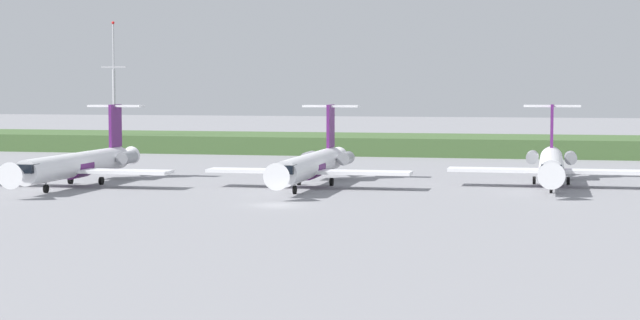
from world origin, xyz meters
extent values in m
plane|color=gray|center=(0.00, 30.00, 0.00)|extent=(500.00, 500.00, 0.00)
cube|color=#426033|center=(0.00, 78.63, 1.47)|extent=(320.00, 20.00, 2.93)
cylinder|color=white|center=(-26.80, 13.47, 2.45)|extent=(2.70, 24.00, 2.70)
cone|color=white|center=(-26.80, -0.03, 2.45)|extent=(2.70, 3.00, 2.70)
cone|color=white|center=(-26.80, 27.47, 2.45)|extent=(2.30, 4.00, 2.29)
cube|color=black|center=(-26.80, 1.87, 2.92)|extent=(2.02, 1.80, 0.90)
cylinder|color=#591E66|center=(-26.80, 13.47, 2.30)|extent=(2.76, 3.60, 2.76)
cube|color=white|center=(-32.70, 12.47, 1.84)|extent=(11.00, 3.20, 0.36)
cube|color=white|center=(-20.89, 12.47, 1.84)|extent=(11.00, 3.20, 0.36)
cube|color=#591E66|center=(-26.80, 24.47, 6.40)|extent=(0.36, 3.20, 5.20)
cube|color=white|center=(-26.80, 24.77, 8.80)|extent=(6.80, 1.80, 0.24)
cylinder|color=gray|center=(-29.05, 22.67, 2.65)|extent=(1.50, 3.40, 1.50)
cylinder|color=gray|center=(-24.55, 22.67, 2.65)|extent=(1.50, 3.40, 1.50)
cylinder|color=gray|center=(-26.80, 6.03, 1.00)|extent=(0.20, 0.20, 0.65)
cylinder|color=black|center=(-26.80, 6.03, 0.45)|extent=(0.30, 0.90, 0.90)
cylinder|color=black|center=(-28.70, 15.87, 0.45)|extent=(0.35, 0.90, 0.90)
cylinder|color=black|center=(-24.90, 15.87, 0.45)|extent=(0.35, 0.90, 0.90)
cylinder|color=white|center=(-0.88, 17.93, 2.45)|extent=(2.70, 24.00, 2.70)
cone|color=white|center=(-0.88, 4.43, 2.45)|extent=(2.70, 3.00, 2.70)
cone|color=white|center=(-0.88, 31.93, 2.45)|extent=(2.29, 4.00, 2.29)
cube|color=black|center=(-0.88, 6.33, 2.92)|extent=(2.03, 1.80, 0.90)
cylinder|color=#591E66|center=(-0.88, 17.93, 2.30)|extent=(2.76, 3.60, 2.76)
cube|color=white|center=(-6.79, 16.93, 1.84)|extent=(11.00, 3.20, 0.36)
cube|color=white|center=(5.02, 16.93, 1.84)|extent=(11.00, 3.20, 0.36)
cube|color=#591E66|center=(-0.88, 28.93, 6.40)|extent=(0.36, 3.20, 5.20)
cube|color=white|center=(-0.88, 29.23, 8.80)|extent=(6.80, 1.80, 0.24)
cylinder|color=gray|center=(-3.13, 27.13, 2.65)|extent=(1.50, 3.40, 1.50)
cylinder|color=gray|center=(1.37, 27.13, 2.65)|extent=(1.50, 3.40, 1.50)
cylinder|color=gray|center=(-0.88, 10.49, 1.00)|extent=(0.20, 0.20, 0.65)
cylinder|color=black|center=(-0.88, 10.49, 0.45)|extent=(0.30, 0.90, 0.90)
cylinder|color=black|center=(-2.78, 20.33, 0.45)|extent=(0.35, 0.90, 0.90)
cylinder|color=black|center=(1.02, 20.33, 0.45)|extent=(0.35, 0.90, 0.90)
cylinder|color=white|center=(25.28, 24.61, 2.45)|extent=(2.70, 24.00, 2.70)
cone|color=white|center=(25.28, 11.11, 2.45)|extent=(2.70, 3.00, 2.70)
cone|color=white|center=(25.28, 38.61, 2.45)|extent=(2.30, 4.00, 2.29)
cube|color=black|center=(25.28, 13.01, 2.92)|extent=(2.02, 1.80, 0.90)
cylinder|color=#591E66|center=(25.28, 24.61, 2.30)|extent=(2.76, 3.60, 2.76)
cube|color=white|center=(19.38, 23.61, 1.84)|extent=(11.00, 3.20, 0.36)
cube|color=white|center=(31.19, 23.61, 1.84)|extent=(11.00, 3.20, 0.36)
cube|color=#591E66|center=(25.28, 35.61, 6.40)|extent=(0.36, 3.20, 5.20)
cube|color=white|center=(25.28, 35.91, 8.80)|extent=(6.80, 1.80, 0.24)
cylinder|color=gray|center=(23.03, 33.81, 2.65)|extent=(1.50, 3.40, 1.50)
cylinder|color=gray|center=(27.53, 33.81, 2.65)|extent=(1.50, 3.40, 1.50)
cylinder|color=gray|center=(25.28, 17.17, 1.00)|extent=(0.20, 0.20, 0.65)
cylinder|color=black|center=(25.28, 17.17, 0.45)|extent=(0.30, 0.90, 0.90)
cylinder|color=black|center=(23.38, 27.01, 0.45)|extent=(0.35, 0.90, 0.90)
cylinder|color=black|center=(27.18, 27.01, 0.45)|extent=(0.35, 0.90, 0.90)
cylinder|color=#B2B2B7|center=(-46.54, 70.17, 6.98)|extent=(0.50, 0.50, 13.96)
cylinder|color=#B2B2B7|center=(-46.54, 70.17, 17.71)|extent=(0.28, 0.28, 7.51)
cube|color=#B2B2B7|center=(-46.54, 70.17, 14.36)|extent=(4.40, 0.20, 0.20)
sphere|color=red|center=(-46.54, 70.17, 21.72)|extent=(0.50, 0.50, 0.50)
camera|label=1|loc=(25.11, -96.58, 11.39)|focal=59.60mm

